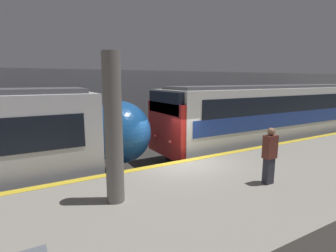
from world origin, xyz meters
name	(u,v)px	position (x,y,z in m)	size (l,w,h in m)	color
ground_plane	(180,188)	(0.00, 0.00, 0.00)	(120.00, 120.00, 0.00)	#33302D
platform	(228,202)	(0.00, -2.61, 0.54)	(40.00, 5.23, 1.09)	gray
station_rear_barrier	(120,111)	(0.00, 6.43, 2.29)	(50.00, 0.15, 4.58)	gray
support_pillar_near	(113,130)	(-3.14, -2.00, 2.88)	(0.43, 0.43, 3.60)	slate
train_boxy	(275,117)	(7.80, 2.02, 1.92)	(14.92, 3.03, 3.73)	black
person_waiting	(270,155)	(1.04, -3.11, 1.94)	(0.38, 0.24, 1.64)	#2D2D38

